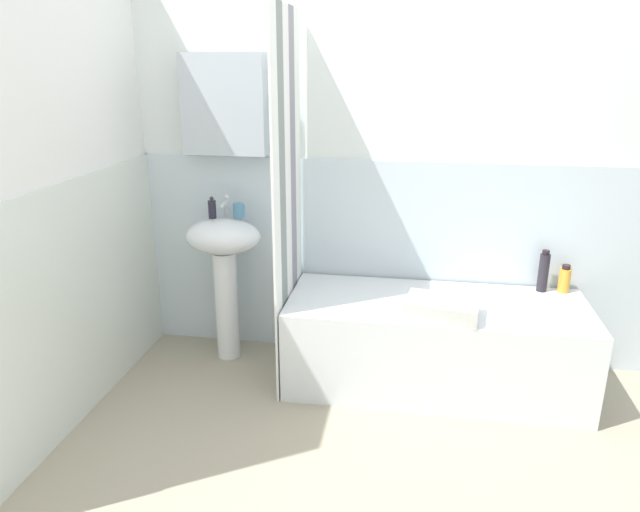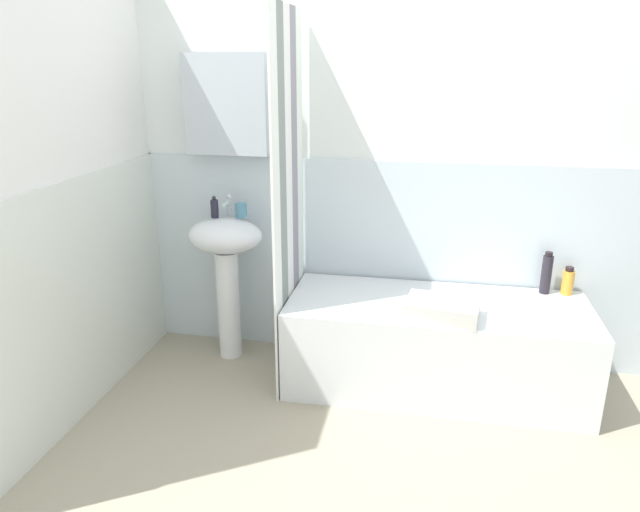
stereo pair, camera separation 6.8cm
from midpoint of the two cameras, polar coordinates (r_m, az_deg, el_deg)
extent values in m
cube|color=#A59C85|center=(2.68, 6.36, -22.24)|extent=(4.80, 5.60, 0.04)
cube|color=white|center=(3.35, 9.01, 9.31)|extent=(3.60, 0.05, 2.40)
cube|color=silver|center=(3.46, 8.49, -0.62)|extent=(3.60, 0.02, 1.20)
cube|color=silver|center=(3.41, -8.56, 14.57)|extent=(0.48, 0.12, 0.56)
cube|color=white|center=(2.96, -24.22, 6.71)|extent=(0.05, 1.81, 2.40)
cube|color=silver|center=(3.11, -22.27, -4.15)|extent=(0.02, 1.81, 1.20)
cylinder|color=white|center=(3.54, -8.46, -4.76)|extent=(0.14, 0.14, 0.67)
ellipsoid|color=white|center=(3.40, -8.80, 2.00)|extent=(0.44, 0.34, 0.20)
cylinder|color=silver|center=(3.45, -8.35, 4.45)|extent=(0.03, 0.03, 0.05)
cylinder|color=silver|center=(3.39, -8.67, 5.15)|extent=(0.02, 0.10, 0.02)
sphere|color=silver|center=(3.43, -8.42, 5.83)|extent=(0.03, 0.03, 0.03)
cylinder|color=#222030|center=(3.40, -9.81, 4.62)|extent=(0.05, 0.05, 0.10)
sphere|color=#2C2C2F|center=(3.39, -9.87, 5.67)|extent=(0.02, 0.02, 0.02)
cylinder|color=teal|center=(3.39, -7.24, 4.53)|extent=(0.07, 0.07, 0.08)
cube|color=white|center=(3.28, 11.88, -8.59)|extent=(1.60, 0.64, 0.50)
cube|color=white|center=(2.86, -3.68, 3.81)|extent=(0.01, 0.13, 2.00)
cube|color=gray|center=(2.98, -3.06, 4.43)|extent=(0.01, 0.13, 2.00)
cube|color=white|center=(3.10, -2.49, 5.00)|extent=(0.01, 0.13, 2.00)
cube|color=gray|center=(3.22, -1.96, 5.53)|extent=(0.01, 0.13, 2.00)
cube|color=white|center=(3.34, -1.47, 6.02)|extent=(0.01, 0.13, 2.00)
cylinder|color=gold|center=(3.49, 23.78, -2.42)|extent=(0.06, 0.06, 0.14)
cylinder|color=black|center=(3.47, 23.95, -1.19)|extent=(0.04, 0.04, 0.02)
cylinder|color=#29242C|center=(3.45, 21.97, -1.72)|extent=(0.06, 0.06, 0.22)
cylinder|color=black|center=(3.41, 22.21, 0.17)|extent=(0.04, 0.04, 0.02)
cube|color=silver|center=(2.99, 12.62, -5.16)|extent=(0.39, 0.28, 0.09)
camera|label=1|loc=(0.03, -89.34, 0.22)|focal=32.41mm
camera|label=2|loc=(0.03, 90.66, -0.22)|focal=32.41mm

